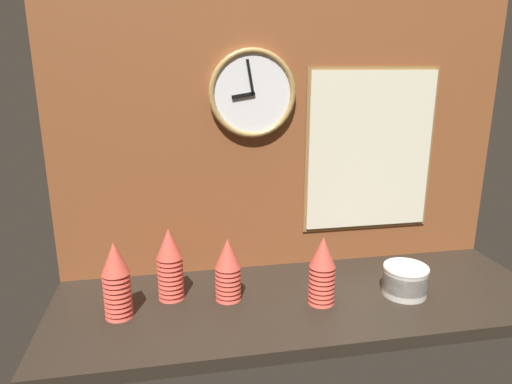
% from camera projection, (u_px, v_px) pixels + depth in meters
% --- Properties ---
extents(ground_plane, '(1.60, 0.56, 0.04)m').
position_uv_depth(ground_plane, '(302.00, 301.00, 1.49)').
color(ground_plane, black).
extents(wall_tiled_back, '(1.60, 0.03, 1.05)m').
position_uv_depth(wall_tiled_back, '(285.00, 124.00, 1.60)').
color(wall_tiled_back, brown).
rests_on(wall_tiled_back, ground_plane).
extents(cup_stack_center_right, '(0.08, 0.08, 0.22)m').
position_uv_depth(cup_stack_center_right, '(322.00, 270.00, 1.42)').
color(cup_stack_center_right, '#DB4C3D').
rests_on(cup_stack_center_right, ground_plane).
extents(cup_stack_center_left, '(0.08, 0.08, 0.21)m').
position_uv_depth(cup_stack_center_left, '(228.00, 269.00, 1.44)').
color(cup_stack_center_left, '#DB4C3D').
rests_on(cup_stack_center_left, ground_plane).
extents(cup_stack_left, '(0.08, 0.08, 0.24)m').
position_uv_depth(cup_stack_left, '(170.00, 264.00, 1.44)').
color(cup_stack_left, '#DB4C3D').
rests_on(cup_stack_left, ground_plane).
extents(cup_stack_far_left, '(0.08, 0.08, 0.24)m').
position_uv_depth(cup_stack_far_left, '(116.00, 280.00, 1.34)').
color(cup_stack_far_left, '#DB4C3D').
rests_on(cup_stack_far_left, ground_plane).
extents(bowl_stack_right, '(0.15, 0.15, 0.10)m').
position_uv_depth(bowl_stack_right, '(405.00, 279.00, 1.49)').
color(bowl_stack_right, beige).
rests_on(bowl_stack_right, ground_plane).
extents(wall_clock, '(0.30, 0.03, 0.30)m').
position_uv_depth(wall_clock, '(252.00, 94.00, 1.52)').
color(wall_clock, white).
extents(menu_board, '(0.49, 0.01, 0.59)m').
position_uv_depth(menu_board, '(370.00, 151.00, 1.66)').
color(menu_board, olive).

